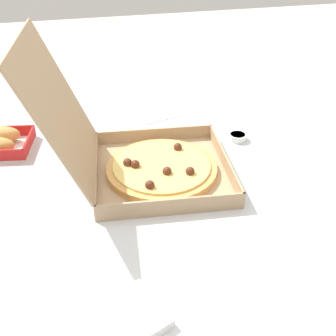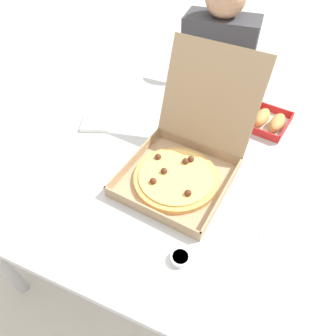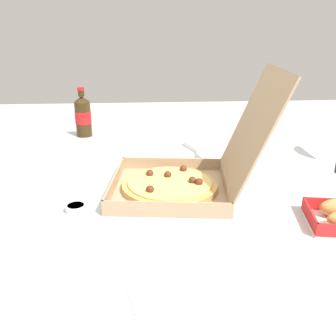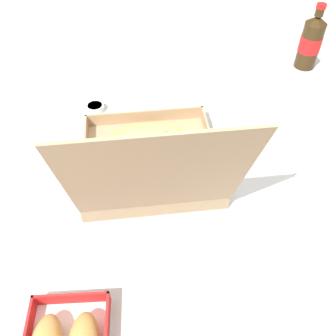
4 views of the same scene
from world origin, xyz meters
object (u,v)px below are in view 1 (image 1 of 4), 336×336
at_px(dipping_sauce_cup, 238,137).
at_px(paper_menu, 149,109).
at_px(pizza_box_open, 144,158).
at_px(napkin_pile, 130,317).

bearing_deg(dipping_sauce_cup, paper_menu, 37.18).
relative_size(paper_menu, dipping_sauce_cup, 3.75).
distance_m(paper_menu, dipping_sauce_cup, 0.36).
height_order(pizza_box_open, paper_menu, pizza_box_open).
relative_size(paper_menu, napkin_pile, 1.91).
xyz_separation_m(paper_menu, napkin_pile, (-0.84, 0.21, 0.01)).
bearing_deg(napkin_pile, pizza_box_open, -14.78).
xyz_separation_m(pizza_box_open, paper_menu, (0.40, -0.10, -0.05)).
height_order(paper_menu, dipping_sauce_cup, dipping_sauce_cup).
distance_m(paper_menu, napkin_pile, 0.86).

